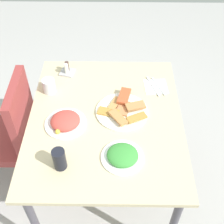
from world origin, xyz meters
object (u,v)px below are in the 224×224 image
at_px(condiment_caddy, 67,70).
at_px(dining_table, 106,127).
at_px(salad_plate_greens, 123,156).
at_px(dining_chair, 10,130).
at_px(salad_plate_rice, 65,121).
at_px(spoon, 153,86).
at_px(drinking_glass, 49,86).
at_px(soda_can, 59,159).
at_px(paper_napkin, 156,87).
at_px(pide_platter, 122,110).
at_px(fork, 159,86).

bearing_deg(condiment_caddy, dining_table, -146.75).
bearing_deg(salad_plate_greens, dining_chair, 62.27).
xyz_separation_m(salad_plate_rice, spoon, (0.33, -0.52, -0.02)).
bearing_deg(dining_table, dining_chair, 80.27).
relative_size(dining_chair, salad_plate_rice, 3.78).
relative_size(dining_table, drinking_glass, 11.75).
relative_size(dining_chair, drinking_glass, 9.88).
relative_size(salad_plate_greens, soda_can, 1.83).
xyz_separation_m(dining_table, drinking_glass, (0.22, 0.36, 0.13)).
relative_size(soda_can, drinking_glass, 1.33).
bearing_deg(salad_plate_rice, dining_chair, 68.88).
height_order(dining_table, salad_plate_greens, salad_plate_greens).
relative_size(dining_table, paper_napkin, 7.44).
relative_size(pide_platter, salad_plate_rice, 1.38).
distance_m(spoon, condiment_caddy, 0.58).
height_order(dining_chair, soda_can, dining_chair).
xyz_separation_m(dining_table, paper_napkin, (0.28, -0.32, 0.09)).
relative_size(dining_table, salad_plate_rice, 4.50).
bearing_deg(salad_plate_greens, condiment_caddy, 27.96).
height_order(salad_plate_greens, salad_plate_rice, salad_plate_rice).
distance_m(drinking_glass, condiment_caddy, 0.21).
height_order(soda_can, spoon, soda_can).
bearing_deg(pide_platter, soda_can, 140.75).
xyz_separation_m(pide_platter, spoon, (0.23, -0.20, -0.01)).
height_order(soda_can, condiment_caddy, soda_can).
distance_m(paper_napkin, spoon, 0.02).
height_order(dining_table, spoon, spoon).
bearing_deg(fork, salad_plate_greens, 134.66).
bearing_deg(soda_can, paper_napkin, -41.13).
bearing_deg(soda_can, pide_platter, -39.25).
bearing_deg(salad_plate_greens, spoon, -20.04).
xyz_separation_m(fork, spoon, (0.00, 0.04, 0.00)).
bearing_deg(dining_chair, condiment_caddy, -51.60).
relative_size(salad_plate_rice, fork, 1.30).
xyz_separation_m(dining_chair, soda_can, (-0.44, -0.43, 0.32)).
height_order(pide_platter, salad_plate_rice, salad_plate_rice).
xyz_separation_m(pide_platter, paper_napkin, (0.23, -0.22, -0.01)).
bearing_deg(dining_chair, drinking_glass, -68.39).
xyz_separation_m(salad_plate_greens, salad_plate_rice, (0.23, 0.32, 0.00)).
bearing_deg(paper_napkin, pide_platter, 135.89).
relative_size(salad_plate_rice, paper_napkin, 1.65).
distance_m(dining_table, spoon, 0.42).
bearing_deg(dining_chair, spoon, -80.09).
xyz_separation_m(salad_plate_greens, spoon, (0.56, -0.20, -0.01)).
bearing_deg(drinking_glass, salad_plate_rice, -154.30).
bearing_deg(pide_platter, salad_plate_greens, 179.62).
bearing_deg(spoon, salad_plate_greens, 141.15).
xyz_separation_m(pide_platter, fork, (0.23, -0.24, -0.01)).
relative_size(drinking_glass, condiment_caddy, 0.83).
xyz_separation_m(dining_table, condiment_caddy, (0.41, 0.27, 0.11)).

